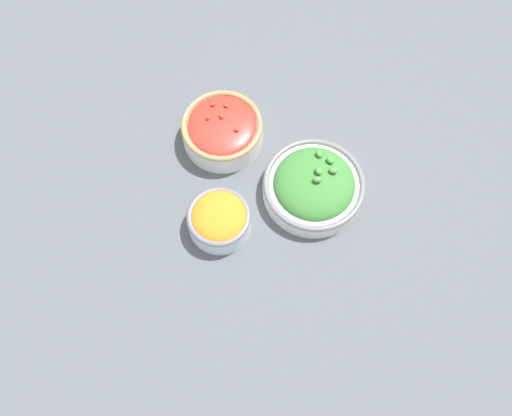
{
  "coord_description": "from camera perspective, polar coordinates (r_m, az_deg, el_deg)",
  "views": [
    {
      "loc": [
        -0.39,
        -0.18,
        1.03
      ],
      "look_at": [
        0.0,
        0.0,
        0.03
      ],
      "focal_mm": 40.0,
      "sensor_mm": 36.0,
      "label": 1
    }
  ],
  "objects": [
    {
      "name": "ground_plane",
      "position": [
        1.12,
        0.0,
        -0.6
      ],
      "size": [
        3.0,
        3.0,
        0.0
      ],
      "primitive_type": "plane",
      "color": "#4C5156"
    },
    {
      "name": "bowl_carrots",
      "position": [
        1.08,
        -3.71,
        -1.12
      ],
      "size": [
        0.12,
        0.12,
        0.07
      ],
      "color": "silver",
      "rests_on": "ground_plane"
    },
    {
      "name": "bowl_broccoli",
      "position": [
        1.12,
        5.8,
        2.24
      ],
      "size": [
        0.2,
        0.2,
        0.08
      ],
      "color": "silver",
      "rests_on": "ground_plane"
    },
    {
      "name": "bowl_cherry_tomatoes",
      "position": [
        1.17,
        -3.39,
        7.82
      ],
      "size": [
        0.16,
        0.16,
        0.07
      ],
      "color": "silver",
      "rests_on": "ground_plane"
    }
  ]
}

